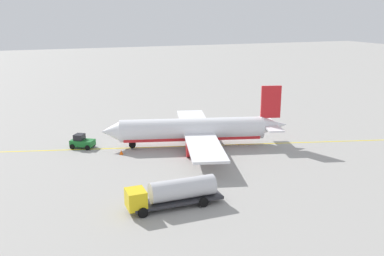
# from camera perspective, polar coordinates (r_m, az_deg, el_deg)

# --- Properties ---
(ground_plane) EXTENTS (400.00, 400.00, 0.00)m
(ground_plane) POSITION_cam_1_polar(r_m,az_deg,el_deg) (68.39, -0.00, -2.43)
(ground_plane) COLOR #9E9B96
(airplane) EXTENTS (29.59, 29.46, 9.56)m
(airplane) POSITION_cam_1_polar(r_m,az_deg,el_deg) (67.69, 0.42, -0.31)
(airplane) COLOR white
(airplane) RESTS_ON ground
(fuel_tanker) EXTENTS (10.82, 2.95, 3.15)m
(fuel_tanker) POSITION_cam_1_polar(r_m,az_deg,el_deg) (47.16, -2.45, -8.59)
(fuel_tanker) COLOR #2D2D33
(fuel_tanker) RESTS_ON ground
(pushback_tug) EXTENTS (4.11, 3.78, 2.20)m
(pushback_tug) POSITION_cam_1_polar(r_m,az_deg,el_deg) (69.47, -14.54, -1.78)
(pushback_tug) COLOR #196B28
(pushback_tug) RESTS_ON ground
(refueling_worker) EXTENTS (0.55, 0.41, 1.71)m
(refueling_worker) POSITION_cam_1_polar(r_m,az_deg,el_deg) (51.62, 2.19, -7.51)
(refueling_worker) COLOR navy
(refueling_worker) RESTS_ON ground
(safety_cone_nose) EXTENTS (0.61, 0.61, 0.68)m
(safety_cone_nose) POSITION_cam_1_polar(r_m,az_deg,el_deg) (65.20, -9.45, -3.23)
(safety_cone_nose) COLOR #F2590F
(safety_cone_nose) RESTS_ON ground
(taxi_line_marking) EXTENTS (69.62, 18.63, 0.01)m
(taxi_line_marking) POSITION_cam_1_polar(r_m,az_deg,el_deg) (68.39, -0.00, -2.42)
(taxi_line_marking) COLOR yellow
(taxi_line_marking) RESTS_ON ground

